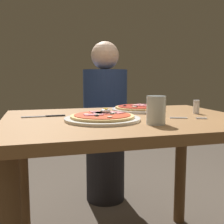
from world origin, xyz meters
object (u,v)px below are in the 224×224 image
object	(u,v)px
knife	(47,116)
salt_shaker	(196,107)
dining_table	(126,145)
pizza_foreground	(102,118)
water_glass_near	(156,112)
diner_person	(105,127)
fork	(185,118)
pizza_across_left	(139,108)

from	to	relation	value
knife	salt_shaker	size ratio (longest dim) A/B	2.92
dining_table	pizza_foreground	world-z (taller)	pizza_foreground
water_glass_near	diner_person	bearing A→B (deg)	87.28
dining_table	salt_shaker	size ratio (longest dim) A/B	16.05
dining_table	salt_shaker	distance (m)	0.40
dining_table	salt_shaker	bearing A→B (deg)	3.16
dining_table	fork	size ratio (longest dim) A/B	7.10
salt_shaker	dining_table	bearing A→B (deg)	-176.84
pizza_foreground	diner_person	distance (m)	0.89
pizza_across_left	diner_person	distance (m)	0.61
salt_shaker	diner_person	bearing A→B (deg)	109.63
pizza_across_left	salt_shaker	distance (m)	0.30
dining_table	pizza_foreground	distance (m)	0.20
fork	salt_shaker	size ratio (longest dim) A/B	2.26
pizza_foreground	pizza_across_left	xyz separation A→B (m)	(0.26, 0.26, -0.00)
pizza_across_left	water_glass_near	distance (m)	0.42
pizza_foreground	dining_table	bearing A→B (deg)	25.27
salt_shaker	water_glass_near	bearing A→B (deg)	-144.84
water_glass_near	salt_shaker	size ratio (longest dim) A/B	1.63
knife	fork	bearing A→B (deg)	-20.56
water_glass_near	diner_person	size ratio (longest dim) A/B	0.09
water_glass_near	salt_shaker	world-z (taller)	water_glass_near
pizza_across_left	salt_shaker	size ratio (longest dim) A/B	4.25
pizza_foreground	fork	size ratio (longest dim) A/B	2.10
dining_table	diner_person	world-z (taller)	diner_person
water_glass_near	fork	world-z (taller)	water_glass_near
pizza_foreground	fork	xyz separation A→B (m)	(0.36, -0.05, -0.01)
water_glass_near	fork	size ratio (longest dim) A/B	0.72
pizza_across_left	water_glass_near	size ratio (longest dim) A/B	2.60
pizza_foreground	pizza_across_left	distance (m)	0.37
pizza_across_left	pizza_foreground	bearing A→B (deg)	-134.82
pizza_foreground	knife	xyz separation A→B (m)	(-0.22, 0.17, -0.01)
knife	salt_shaker	bearing A→B (deg)	-7.19
fork	diner_person	size ratio (longest dim) A/B	0.13
salt_shaker	pizza_foreground	bearing A→B (deg)	-170.89
water_glass_near	pizza_across_left	bearing A→B (deg)	78.07
water_glass_near	salt_shaker	bearing A→B (deg)	35.16
knife	salt_shaker	xyz separation A→B (m)	(0.72, -0.09, 0.03)
salt_shaker	diner_person	xyz separation A→B (m)	(-0.27, 0.76, -0.22)
dining_table	knife	world-z (taller)	knife
pizza_across_left	diner_person	size ratio (longest dim) A/B	0.24
pizza_foreground	diner_person	bearing A→B (deg)	75.16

